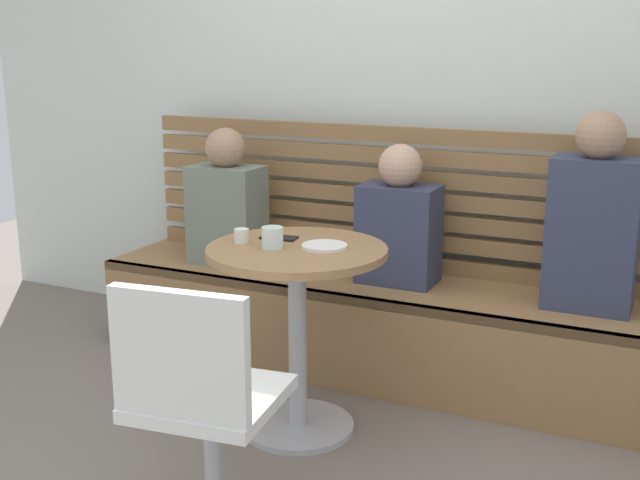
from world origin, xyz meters
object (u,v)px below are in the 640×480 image
cup_espresso_small (242,236)px  phone_on_table (279,238)px  white_chair (200,409)px  cafe_table (297,304)px  person_child_left (227,204)px  booth_bench (380,328)px  plate_small (323,246)px  cup_glass_short (272,238)px  person_child_middle (399,223)px  person_adult (593,222)px

cup_espresso_small → phone_on_table: cup_espresso_small is taller
phone_on_table → white_chair: bearing=-172.4°
cafe_table → person_child_left: 0.96m
booth_bench → cup_espresso_small: 0.92m
white_chair → phone_on_table: (-0.23, 0.90, 0.28)m
cup_espresso_small → plate_small: 0.32m
plate_small → phone_on_table: 0.22m
booth_bench → cup_glass_short: (-0.17, -0.69, 0.56)m
plate_small → booth_bench: bearing=89.6°
person_child_middle → cup_glass_short: bearing=-107.9°
cafe_table → phone_on_table: phone_on_table is taller
booth_bench → cup_espresso_small: bearing=-115.1°
person_adult → person_child_left: bearing=-178.5°
cup_glass_short → phone_on_table: bearing=109.0°
person_child_middle → plate_small: 0.64m
cafe_table → person_adult: 1.21m
person_child_middle → cup_glass_short: size_ratio=7.72×
person_child_middle → cup_espresso_small: size_ratio=11.02×
cup_espresso_small → person_child_middle: bearing=61.9°
cafe_table → cup_espresso_small: 0.33m
person_child_left → white_chair: bearing=-61.0°
white_chair → cup_glass_short: size_ratio=10.63×
person_child_left → person_child_middle: person_child_left is taller
booth_bench → cafe_table: bearing=-98.6°
cup_espresso_small → phone_on_table: 0.16m
booth_bench → plate_small: (-0.00, -0.60, 0.52)m
booth_bench → plate_small: size_ratio=15.88×
person_child_left → person_adult: bearing=1.5°
booth_bench → cup_glass_short: cup_glass_short is taller
cafe_table → white_chair: 0.82m
white_chair → phone_on_table: white_chair is taller
person_child_middle → phone_on_table: bearing=-115.6°
white_chair → phone_on_table: size_ratio=6.07×
person_child_left → cup_espresso_small: (0.47, -0.66, 0.04)m
white_chair → person_child_middle: size_ratio=1.38×
cup_espresso_small → phone_on_table: bearing=51.5°
cup_espresso_small → white_chair: bearing=-67.6°
person_child_middle → phone_on_table: person_child_middle is taller
cafe_table → cup_glass_short: 0.28m
cafe_table → person_child_middle: (0.16, 0.67, 0.19)m
plate_small → cup_espresso_small: bearing=-167.2°
person_child_left → plate_small: (0.78, -0.59, 0.02)m
booth_bench → person_child_middle: 0.50m
cafe_table → phone_on_table: bearing=144.6°
booth_bench → phone_on_table: bearing=-111.7°
cafe_table → person_child_left: size_ratio=1.13×
person_child_left → cup_glass_short: (0.62, -0.67, 0.05)m
person_child_middle → cup_espresso_small: person_child_middle is taller
cafe_table → white_chair: bearing=-82.8°
cafe_table → person_child_middle: 0.72m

